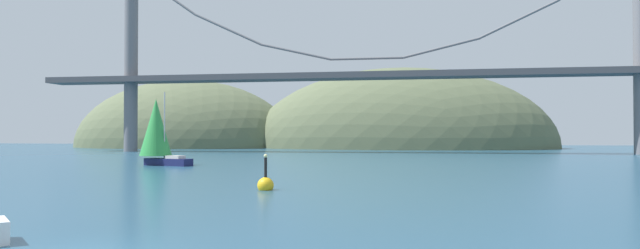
{
  "coord_description": "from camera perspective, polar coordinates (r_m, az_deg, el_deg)",
  "views": [
    {
      "loc": [
        10.37,
        -16.43,
        3.74
      ],
      "look_at": [
        0.0,
        42.36,
        4.71
      ],
      "focal_mm": 31.97,
      "sensor_mm": 36.0,
      "label": 1
    }
  ],
  "objects": [
    {
      "name": "channel_buoy",
      "position": [
        38.21,
        -5.47,
        -5.99
      ],
      "size": [
        1.1,
        1.1,
        2.64
      ],
      "color": "gold",
      "rests_on": "ground_plane"
    },
    {
      "name": "suspension_bridge",
      "position": [
        112.67,
        4.68,
        5.76
      ],
      "size": [
        135.88,
        6.0,
        38.73
      ],
      "color": "slate",
      "rests_on": "ground_plane"
    },
    {
      "name": "sailboat_green_sail",
      "position": [
        70.59,
        -16.0,
        -0.55
      ],
      "size": [
        7.46,
        4.76,
        8.68
      ],
      "color": "#191E4C",
      "rests_on": "ground_plane"
    },
    {
      "name": "headland_center",
      "position": [
        151.57,
        7.98,
        -2.34
      ],
      "size": [
        80.42,
        44.0,
        42.28
      ],
      "primitive_type": "ellipsoid",
      "color": "#5B6647",
      "rests_on": "ground_plane"
    },
    {
      "name": "headland_left",
      "position": [
        164.98,
        -13.35,
        -2.21
      ],
      "size": [
        63.29,
        44.0,
        37.77
      ],
      "primitive_type": "ellipsoid",
      "color": "#5B6647",
      "rests_on": "ground_plane"
    }
  ]
}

